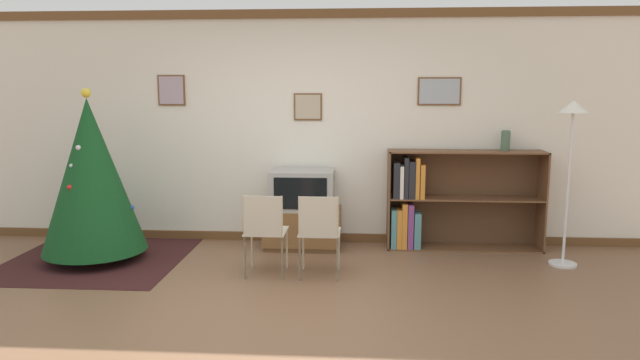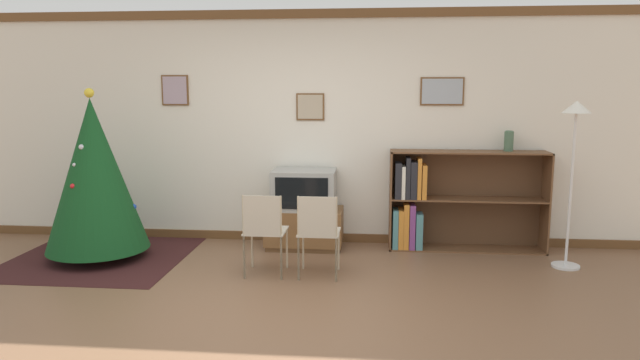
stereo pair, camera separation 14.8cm
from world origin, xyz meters
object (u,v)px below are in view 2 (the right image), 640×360
(folding_chair_left, at_px, (264,229))
(folding_chair_right, at_px, (318,230))
(standing_lamp, at_px, (574,141))
(vase, at_px, (509,141))
(bookshelf, at_px, (438,202))
(christmas_tree, at_px, (94,175))
(tv_console, at_px, (304,228))
(television, at_px, (304,189))

(folding_chair_left, height_order, folding_chair_right, same)
(standing_lamp, bearing_deg, vase, 128.55)
(folding_chair_right, xyz_separation_m, bookshelf, (1.25, 1.15, 0.07))
(christmas_tree, height_order, folding_chair_left, christmas_tree)
(tv_console, xyz_separation_m, bookshelf, (1.52, 0.09, 0.31))
(television, bearing_deg, vase, 3.41)
(christmas_tree, height_order, bookshelf, christmas_tree)
(christmas_tree, xyz_separation_m, television, (2.16, 0.63, -0.23))
(bookshelf, xyz_separation_m, standing_lamp, (1.25, -0.58, 0.76))
(tv_console, relative_size, bookshelf, 0.50)
(television, bearing_deg, bookshelf, 3.60)
(bookshelf, bearing_deg, standing_lamp, -24.86)
(christmas_tree, relative_size, television, 2.55)
(bookshelf, relative_size, standing_lamp, 1.02)
(folding_chair_left, distance_m, bookshelf, 2.12)
(bookshelf, bearing_deg, folding_chair_left, -147.20)
(christmas_tree, relative_size, folding_chair_right, 2.21)
(tv_console, height_order, bookshelf, bookshelf)
(television, distance_m, folding_chair_left, 1.10)
(tv_console, relative_size, standing_lamp, 0.51)
(television, bearing_deg, folding_chair_right, -75.95)
(folding_chair_left, height_order, standing_lamp, standing_lamp)
(television, xyz_separation_m, vase, (2.27, 0.14, 0.56))
(standing_lamp, bearing_deg, folding_chair_right, -167.14)
(christmas_tree, bearing_deg, bookshelf, 11.17)
(christmas_tree, height_order, television, christmas_tree)
(standing_lamp, bearing_deg, tv_console, 170.06)
(folding_chair_left, bearing_deg, tv_console, 75.98)
(tv_console, distance_m, vase, 2.49)
(tv_console, height_order, folding_chair_left, folding_chair_left)
(tv_console, relative_size, television, 1.23)
(christmas_tree, height_order, vase, christmas_tree)
(folding_chair_left, bearing_deg, vase, 25.10)
(standing_lamp, bearing_deg, folding_chair_left, -169.32)
(christmas_tree, bearing_deg, folding_chair_left, -12.52)
(christmas_tree, distance_m, folding_chair_left, 1.99)
(folding_chair_left, distance_m, folding_chair_right, 0.53)
(christmas_tree, distance_m, television, 2.26)
(christmas_tree, distance_m, vase, 4.51)
(television, relative_size, bookshelf, 0.41)
(folding_chair_left, height_order, vase, vase)
(folding_chair_left, relative_size, standing_lamp, 0.48)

